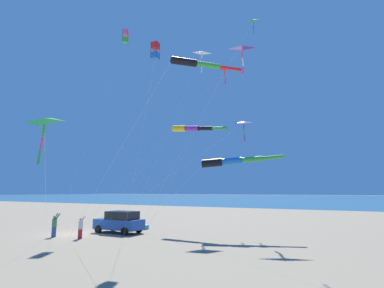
{
  "coord_description": "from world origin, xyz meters",
  "views": [
    {
      "loc": [
        -18.07,
        -21.45,
        3.56
      ],
      "look_at": [
        4.92,
        -8.77,
        7.73
      ],
      "focal_mm": 27.94,
      "sensor_mm": 36.0,
      "label": 1
    }
  ],
  "objects_px": {
    "person_child_green_jacket": "(54,224)",
    "kite_delta_striped_overhead": "(224,69)",
    "parked_car": "(120,222)",
    "kite_delta_blue_topmost": "(243,123)",
    "kite_box_long_streamer_right": "(155,51)",
    "kite_delta_white_trailing": "(242,48)",
    "kite_delta_green_low_center": "(44,122)",
    "kite_windsock_orange_high_right": "(197,64)",
    "kite_delta_red_high_left": "(252,23)",
    "kite_windsock_purple_drifting": "(230,161)",
    "kite_windsock_long_streamer_left": "(191,128)",
    "cooler_box": "(145,227)",
    "kite_delta_checkered_midright": "(202,53)",
    "person_adult_flyer": "(81,226)",
    "kite_box_magenta_far_left": "(125,37)"
  },
  "relations": [
    {
      "from": "person_child_green_jacket",
      "to": "kite_delta_striped_overhead",
      "type": "relative_size",
      "value": 0.1
    },
    {
      "from": "parked_car",
      "to": "kite_delta_blue_topmost",
      "type": "distance_m",
      "value": 14.29
    },
    {
      "from": "kite_box_long_streamer_right",
      "to": "parked_car",
      "type": "bearing_deg",
      "value": 67.38
    },
    {
      "from": "person_child_green_jacket",
      "to": "kite_delta_white_trailing",
      "type": "height_order",
      "value": "kite_delta_white_trailing"
    },
    {
      "from": "kite_delta_green_low_center",
      "to": "kite_windsock_orange_high_right",
      "type": "bearing_deg",
      "value": -57.63
    },
    {
      "from": "kite_delta_red_high_left",
      "to": "kite_box_long_streamer_right",
      "type": "xyz_separation_m",
      "value": [
        -6.13,
        6.17,
        -3.89
      ]
    },
    {
      "from": "kite_delta_green_low_center",
      "to": "kite_box_long_streamer_right",
      "type": "height_order",
      "value": "kite_box_long_streamer_right"
    },
    {
      "from": "kite_delta_white_trailing",
      "to": "kite_windsock_purple_drifting",
      "type": "distance_m",
      "value": 13.68
    },
    {
      "from": "kite_delta_green_low_center",
      "to": "kite_delta_white_trailing",
      "type": "relative_size",
      "value": 0.43
    },
    {
      "from": "kite_windsock_long_streamer_left",
      "to": "kite_windsock_purple_drifting",
      "type": "relative_size",
      "value": 0.77
    },
    {
      "from": "cooler_box",
      "to": "kite_delta_blue_topmost",
      "type": "distance_m",
      "value": 13.53
    },
    {
      "from": "parked_car",
      "to": "cooler_box",
      "type": "bearing_deg",
      "value": -6.85
    },
    {
      "from": "kite_delta_white_trailing",
      "to": "kite_delta_checkered_midright",
      "type": "height_order",
      "value": "kite_delta_checkered_midright"
    },
    {
      "from": "kite_delta_striped_overhead",
      "to": "kite_windsock_orange_high_right",
      "type": "relative_size",
      "value": 1.28
    },
    {
      "from": "kite_box_long_streamer_right",
      "to": "cooler_box",
      "type": "bearing_deg",
      "value": 41.33
    },
    {
      "from": "cooler_box",
      "to": "kite_delta_green_low_center",
      "type": "bearing_deg",
      "value": -163.69
    },
    {
      "from": "kite_delta_blue_topmost",
      "to": "cooler_box",
      "type": "bearing_deg",
      "value": 108.26
    },
    {
      "from": "kite_delta_checkered_midright",
      "to": "kite_box_long_streamer_right",
      "type": "relative_size",
      "value": 1.29
    },
    {
      "from": "cooler_box",
      "to": "kite_delta_striped_overhead",
      "type": "relative_size",
      "value": 0.03
    },
    {
      "from": "parked_car",
      "to": "kite_windsock_orange_high_right",
      "type": "distance_m",
      "value": 16.06
    },
    {
      "from": "kite_windsock_orange_high_right",
      "to": "kite_delta_checkered_midright",
      "type": "bearing_deg",
      "value": 25.89
    },
    {
      "from": "kite_windsock_long_streamer_left",
      "to": "kite_box_long_streamer_right",
      "type": "height_order",
      "value": "kite_box_long_streamer_right"
    },
    {
      "from": "kite_windsock_purple_drifting",
      "to": "kite_box_long_streamer_right",
      "type": "bearing_deg",
      "value": 140.45
    },
    {
      "from": "kite_delta_striped_overhead",
      "to": "kite_delta_white_trailing",
      "type": "relative_size",
      "value": 0.93
    },
    {
      "from": "kite_windsock_purple_drifting",
      "to": "kite_delta_striped_overhead",
      "type": "bearing_deg",
      "value": 24.76
    },
    {
      "from": "person_adult_flyer",
      "to": "kite_box_long_streamer_right",
      "type": "relative_size",
      "value": 0.11
    },
    {
      "from": "kite_windsock_long_streamer_left",
      "to": "kite_delta_striped_overhead",
      "type": "bearing_deg",
      "value": -16.3
    },
    {
      "from": "kite_delta_striped_overhead",
      "to": "kite_windsock_purple_drifting",
      "type": "height_order",
      "value": "kite_delta_striped_overhead"
    },
    {
      "from": "cooler_box",
      "to": "kite_windsock_long_streamer_left",
      "type": "xyz_separation_m",
      "value": [
        2.12,
        -3.78,
        9.56
      ]
    },
    {
      "from": "kite_windsock_purple_drifting",
      "to": "person_adult_flyer",
      "type": "bearing_deg",
      "value": 125.69
    },
    {
      "from": "kite_windsock_orange_high_right",
      "to": "kite_windsock_long_streamer_left",
      "type": "bearing_deg",
      "value": 30.35
    },
    {
      "from": "person_adult_flyer",
      "to": "kite_windsock_purple_drifting",
      "type": "height_order",
      "value": "kite_windsock_purple_drifting"
    },
    {
      "from": "kite_delta_red_high_left",
      "to": "kite_box_long_streamer_right",
      "type": "relative_size",
      "value": 1.23
    },
    {
      "from": "cooler_box",
      "to": "kite_delta_checkered_midright",
      "type": "height_order",
      "value": "kite_delta_checkered_midright"
    },
    {
      "from": "person_adult_flyer",
      "to": "kite_delta_white_trailing",
      "type": "relative_size",
      "value": 0.09
    },
    {
      "from": "kite_delta_striped_overhead",
      "to": "kite_windsock_orange_high_right",
      "type": "height_order",
      "value": "kite_delta_striped_overhead"
    },
    {
      "from": "kite_box_magenta_far_left",
      "to": "person_child_green_jacket",
      "type": "bearing_deg",
      "value": -168.84
    },
    {
      "from": "kite_delta_blue_topmost",
      "to": "kite_delta_white_trailing",
      "type": "height_order",
      "value": "kite_delta_white_trailing"
    },
    {
      "from": "parked_car",
      "to": "kite_box_magenta_far_left",
      "type": "height_order",
      "value": "kite_box_magenta_far_left"
    },
    {
      "from": "person_adult_flyer",
      "to": "kite_delta_blue_topmost",
      "type": "height_order",
      "value": "kite_delta_blue_topmost"
    },
    {
      "from": "parked_car",
      "to": "kite_delta_green_low_center",
      "type": "relative_size",
      "value": 0.53
    },
    {
      "from": "kite_box_long_streamer_right",
      "to": "kite_delta_green_low_center",
      "type": "bearing_deg",
      "value": 177.0
    },
    {
      "from": "kite_delta_striped_overhead",
      "to": "kite_delta_checkered_midright",
      "type": "bearing_deg",
      "value": 129.14
    },
    {
      "from": "person_child_green_jacket",
      "to": "kite_delta_checkered_midright",
      "type": "height_order",
      "value": "kite_delta_checkered_midright"
    },
    {
      "from": "cooler_box",
      "to": "kite_delta_red_high_left",
      "type": "xyz_separation_m",
      "value": [
        0.95,
        -10.73,
        18.34
      ]
    },
    {
      "from": "kite_delta_red_high_left",
      "to": "kite_delta_white_trailing",
      "type": "xyz_separation_m",
      "value": [
        4.3,
        2.49,
        0.08
      ]
    },
    {
      "from": "kite_delta_red_high_left",
      "to": "kite_delta_checkered_midright",
      "type": "relative_size",
      "value": 0.96
    },
    {
      "from": "parked_car",
      "to": "kite_box_magenta_far_left",
      "type": "xyz_separation_m",
      "value": [
        5.07,
        4.78,
        20.97
      ]
    },
    {
      "from": "kite_delta_white_trailing",
      "to": "kite_windsock_orange_high_right",
      "type": "bearing_deg",
      "value": -170.54
    },
    {
      "from": "person_adult_flyer",
      "to": "kite_delta_striped_overhead",
      "type": "xyz_separation_m",
      "value": [
        14.32,
        -6.12,
        16.7
      ]
    }
  ]
}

